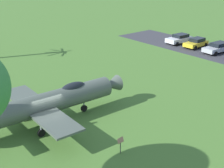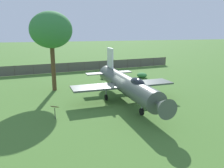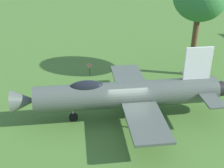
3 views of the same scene
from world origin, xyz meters
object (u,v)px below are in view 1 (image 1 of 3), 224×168
Objects in this scene: parked_car_white at (179,39)px; display_jet at (49,102)px; parked_car_silver at (218,47)px; parked_car_yellow at (196,43)px; info_plaque at (120,142)px.

display_jet is at bearing 22.15° from parked_car_white.
display_jet is at bearing 9.77° from parked_car_silver.
parked_car_yellow is (10.07, -27.62, -1.09)m from display_jet.
display_jet reaches higher than info_plaque.
info_plaque is 30.36m from parked_car_yellow.
parked_car_white reaches higher than info_plaque.
parked_car_white is (6.86, 0.79, 0.01)m from parked_car_silver.
info_plaque is 31.94m from parked_car_white.
parked_car_white is at bearing 21.12° from display_jet.
parked_car_white is (3.18, 0.37, 0.02)m from parked_car_yellow.
info_plaque is 0.25× the size of parked_car_white.
parked_car_silver is at bearing 92.81° from parked_car_white.
display_jet is 3.26× the size of parked_car_yellow.
display_jet is 3.12× the size of parked_car_white.
display_jet is 2.97× the size of parked_car_silver.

